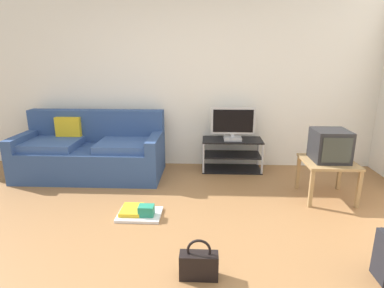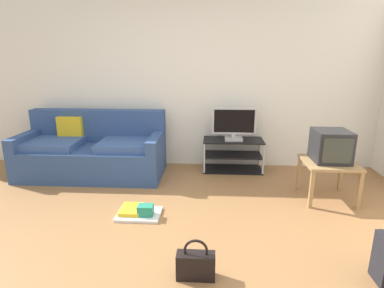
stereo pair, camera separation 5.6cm
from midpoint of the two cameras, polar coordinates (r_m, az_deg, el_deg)
The scene contains 9 objects.
ground_plane at distance 2.87m, azimuth -8.58°, elevation -19.53°, with size 9.00×9.80×0.02m, color olive.
wall_back at distance 4.79m, azimuth -3.57°, elevation 12.10°, with size 9.00×0.10×2.70m, color silver.
couch at distance 4.68m, azimuth -18.16°, elevation -1.44°, with size 1.99×0.88×0.89m.
tv_stand at distance 4.69m, azimuth 6.92°, elevation -1.95°, with size 0.87×0.42×0.47m.
flat_tv at distance 4.55m, azimuth 7.13°, elevation 3.63°, with size 0.63×0.22×0.48m.
side_table at distance 4.00m, azimuth 23.21°, elevation -3.71°, with size 0.58×0.58×0.47m.
crt_tv at distance 3.95m, azimuth 23.51°, elevation -0.23°, with size 0.39×0.41×0.36m.
handbag at distance 2.54m, azimuth 0.58°, elevation -21.11°, with size 0.29×0.12×0.33m.
floor_tray at distance 3.45m, azimuth -10.12°, elevation -12.18°, with size 0.46×0.34×0.14m.
Camera 1 is at (0.48, -2.30, 1.62)m, focal length 29.22 mm.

